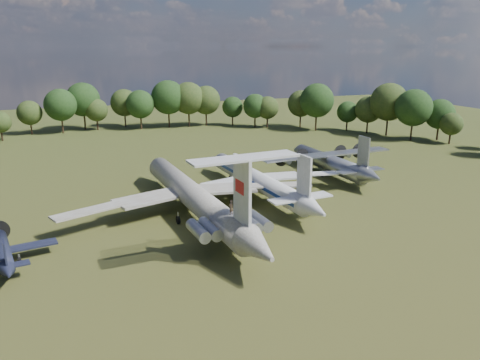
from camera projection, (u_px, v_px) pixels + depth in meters
name	position (u px, v px, depth m)	size (l,w,h in m)	color
ground	(179.00, 218.00, 71.40)	(300.00, 300.00, 0.00)	#254316
il62_airliner	(193.00, 200.00, 71.50)	(40.94, 53.22, 5.22)	#B7B7B3
tu104_jet	(256.00, 183.00, 81.99)	(32.64, 43.52, 4.35)	silver
an12_transport	(329.00, 165.00, 95.04)	(28.93, 32.33, 4.25)	#999BA0
small_prop_west	(4.00, 254.00, 56.10)	(12.42, 16.93, 2.48)	black
person_on_il62	(231.00, 207.00, 57.75)	(0.68, 0.45, 1.87)	olive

